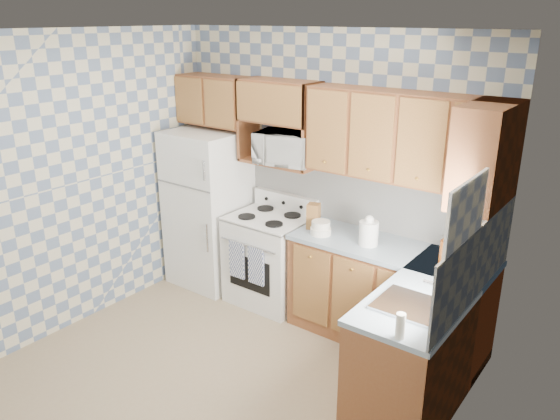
# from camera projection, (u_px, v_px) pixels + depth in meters

# --- Properties ---
(floor) EXTENTS (3.40, 3.40, 0.00)m
(floor) POSITION_uv_depth(u_px,v_px,m) (221.00, 377.00, 4.47)
(floor) COLOR #8C7457
(floor) RESTS_ON ground
(back_wall) EXTENTS (3.40, 0.02, 2.70)m
(back_wall) POSITION_uv_depth(u_px,v_px,m) (329.00, 175.00, 5.23)
(back_wall) COLOR slate
(back_wall) RESTS_ON ground
(right_wall) EXTENTS (0.02, 3.20, 2.70)m
(right_wall) POSITION_uv_depth(u_px,v_px,m) (435.00, 288.00, 3.06)
(right_wall) COLOR slate
(right_wall) RESTS_ON ground
(backsplash_back) EXTENTS (2.60, 0.02, 0.56)m
(backsplash_back) POSITION_uv_depth(u_px,v_px,m) (364.00, 198.00, 5.04)
(backsplash_back) COLOR silver
(backsplash_back) RESTS_ON back_wall
(backsplash_right) EXTENTS (0.02, 1.60, 0.56)m
(backsplash_right) POSITION_uv_depth(u_px,v_px,m) (477.00, 263.00, 3.72)
(backsplash_right) COLOR silver
(backsplash_right) RESTS_ON right_wall
(refrigerator) EXTENTS (0.75, 0.70, 1.68)m
(refrigerator) POSITION_uv_depth(u_px,v_px,m) (209.00, 208.00, 5.85)
(refrigerator) COLOR silver
(refrigerator) RESTS_ON floor
(stove_body) EXTENTS (0.76, 0.65, 0.90)m
(stove_body) POSITION_uv_depth(u_px,v_px,m) (270.00, 260.00, 5.55)
(stove_body) COLOR silver
(stove_body) RESTS_ON floor
(cooktop) EXTENTS (0.76, 0.65, 0.02)m
(cooktop) POSITION_uv_depth(u_px,v_px,m) (270.00, 218.00, 5.40)
(cooktop) COLOR silver
(cooktop) RESTS_ON stove_body
(backguard) EXTENTS (0.76, 0.08, 0.17)m
(backguard) POSITION_uv_depth(u_px,v_px,m) (286.00, 202.00, 5.57)
(backguard) COLOR silver
(backguard) RESTS_ON cooktop
(dish_towel_left) EXTENTS (0.18, 0.02, 0.38)m
(dish_towel_left) POSITION_uv_depth(u_px,v_px,m) (237.00, 260.00, 5.34)
(dish_towel_left) COLOR navy
(dish_towel_left) RESTS_ON stove_body
(dish_towel_right) EXTENTS (0.18, 0.02, 0.38)m
(dish_towel_right) POSITION_uv_depth(u_px,v_px,m) (256.00, 266.00, 5.20)
(dish_towel_right) COLOR navy
(dish_towel_right) RESTS_ON stove_body
(base_cabinets_back) EXTENTS (1.75, 0.60, 0.88)m
(base_cabinets_back) POSITION_uv_depth(u_px,v_px,m) (387.00, 297.00, 4.84)
(base_cabinets_back) COLOR brown
(base_cabinets_back) RESTS_ON floor
(base_cabinets_right) EXTENTS (0.60, 1.60, 0.88)m
(base_cabinets_right) POSITION_uv_depth(u_px,v_px,m) (426.00, 344.00, 4.14)
(base_cabinets_right) COLOR brown
(base_cabinets_right) RESTS_ON floor
(countertop_back) EXTENTS (1.77, 0.63, 0.04)m
(countertop_back) POSITION_uv_depth(u_px,v_px,m) (390.00, 249.00, 4.68)
(countertop_back) COLOR gray
(countertop_back) RESTS_ON base_cabinets_back
(countertop_right) EXTENTS (0.63, 1.60, 0.04)m
(countertop_right) POSITION_uv_depth(u_px,v_px,m) (431.00, 290.00, 3.99)
(countertop_right) COLOR gray
(countertop_right) RESTS_ON base_cabinets_right
(upper_cabinets_back) EXTENTS (1.75, 0.33, 0.74)m
(upper_cabinets_back) POSITION_uv_depth(u_px,v_px,m) (406.00, 138.00, 4.47)
(upper_cabinets_back) COLOR brown
(upper_cabinets_back) RESTS_ON back_wall
(upper_cabinets_fridge) EXTENTS (0.82, 0.33, 0.50)m
(upper_cabinets_fridge) POSITION_uv_depth(u_px,v_px,m) (216.00, 100.00, 5.62)
(upper_cabinets_fridge) COLOR brown
(upper_cabinets_fridge) RESTS_ON back_wall
(upper_cabinets_right) EXTENTS (0.33, 0.70, 0.74)m
(upper_cabinets_right) POSITION_uv_depth(u_px,v_px,m) (486.00, 154.00, 3.93)
(upper_cabinets_right) COLOR brown
(upper_cabinets_right) RESTS_ON right_wall
(microwave_shelf) EXTENTS (0.80, 0.33, 0.03)m
(microwave_shelf) POSITION_uv_depth(u_px,v_px,m) (279.00, 163.00, 5.34)
(microwave_shelf) COLOR brown
(microwave_shelf) RESTS_ON back_wall
(microwave) EXTENTS (0.62, 0.48, 0.31)m
(microwave) POSITION_uv_depth(u_px,v_px,m) (285.00, 148.00, 5.19)
(microwave) COLOR silver
(microwave) RESTS_ON microwave_shelf
(sink) EXTENTS (0.48, 0.40, 0.03)m
(sink) POSITION_uv_depth(u_px,v_px,m) (412.00, 307.00, 3.71)
(sink) COLOR #B7B7BC
(sink) RESTS_ON countertop_right
(window) EXTENTS (0.02, 0.66, 0.86)m
(window) POSITION_uv_depth(u_px,v_px,m) (462.00, 246.00, 3.38)
(window) COLOR silver
(window) RESTS_ON right_wall
(bottle_0) EXTENTS (0.07, 0.07, 0.30)m
(bottle_0) POSITION_uv_depth(u_px,v_px,m) (456.00, 250.00, 4.25)
(bottle_0) COLOR black
(bottle_0) RESTS_ON countertop_back
(bottle_1) EXTENTS (0.07, 0.07, 0.28)m
(bottle_1) POSITION_uv_depth(u_px,v_px,m) (466.00, 257.00, 4.15)
(bottle_1) COLOR black
(bottle_1) RESTS_ON countertop_back
(bottle_2) EXTENTS (0.07, 0.07, 0.26)m
(bottle_2) POSITION_uv_depth(u_px,v_px,m) (477.00, 256.00, 4.20)
(bottle_2) COLOR #59280C
(bottle_2) RESTS_ON countertop_back
(bottle_3) EXTENTS (0.07, 0.07, 0.24)m
(bottle_3) POSITION_uv_depth(u_px,v_px,m) (443.00, 255.00, 4.24)
(bottle_3) COLOR #59280C
(bottle_3) RESTS_ON countertop_back
(knife_block) EXTENTS (0.14, 0.14, 0.24)m
(knife_block) POSITION_uv_depth(u_px,v_px,m) (313.00, 216.00, 5.05)
(knife_block) COLOR brown
(knife_block) RESTS_ON countertop_back
(electric_kettle) EXTENTS (0.17, 0.17, 0.21)m
(electric_kettle) POSITION_uv_depth(u_px,v_px,m) (369.00, 233.00, 4.69)
(electric_kettle) COLOR silver
(electric_kettle) RESTS_ON countertop_back
(food_containers) EXTENTS (0.19, 0.19, 0.13)m
(food_containers) POSITION_uv_depth(u_px,v_px,m) (321.00, 228.00, 4.93)
(food_containers) COLOR silver
(food_containers) RESTS_ON countertop_back
(soap_bottle) EXTENTS (0.06, 0.06, 0.17)m
(soap_bottle) POSITION_uv_depth(u_px,v_px,m) (400.00, 326.00, 3.33)
(soap_bottle) COLOR silver
(soap_bottle) RESTS_ON countertop_right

